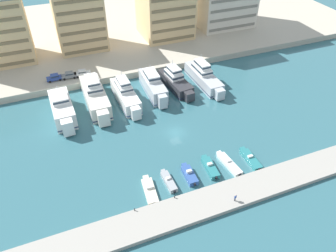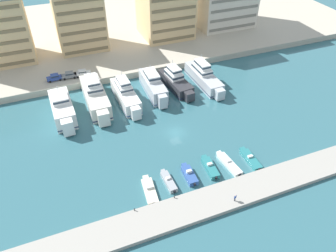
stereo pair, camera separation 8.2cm
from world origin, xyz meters
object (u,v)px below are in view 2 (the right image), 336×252
(yacht_silver_center_left, at_px, (153,85))
(motorboat_teal_center_right, at_px, (250,159))
(yacht_white_far_left, at_px, (63,109))
(motorboat_cream_far_left, at_px, (150,190))
(yacht_charcoal_center, at_px, (176,81))
(yacht_silver_center_right, at_px, (204,77))
(car_blue_far_left, at_px, (54,77))
(car_grey_left, at_px, (69,75))
(motorboat_grey_left, at_px, (168,181))
(motorboat_blue_mid_left, at_px, (189,175))
(car_white_mid_left, at_px, (82,73))
(motorboat_white_center, at_px, (229,164))
(pedestrian_near_edge, at_px, (235,197))
(motorboat_teal_center_left, at_px, (210,167))
(yacht_white_mid_left, at_px, (126,95))
(yacht_ivory_left, at_px, (95,96))

(yacht_silver_center_left, relative_size, motorboat_teal_center_right, 2.34)
(yacht_white_far_left, relative_size, motorboat_cream_far_left, 2.22)
(yacht_silver_center_left, distance_m, yacht_charcoal_center, 6.69)
(yacht_silver_center_right, relative_size, car_blue_far_left, 4.54)
(car_blue_far_left, distance_m, car_grey_left, 3.95)
(motorboat_grey_left, bearing_deg, motorboat_blue_mid_left, 0.09)
(motorboat_grey_left, bearing_deg, car_white_mid_left, 101.00)
(motorboat_cream_far_left, bearing_deg, motorboat_teal_center_right, 0.31)
(yacht_white_far_left, bearing_deg, motorboat_white_center, -45.01)
(car_white_mid_left, bearing_deg, pedestrian_near_edge, -71.38)
(yacht_white_far_left, relative_size, motorboat_teal_center_left, 2.43)
(motorboat_teal_center_left, bearing_deg, yacht_silver_center_right, 65.89)
(motorboat_cream_far_left, xyz_separation_m, motorboat_blue_mid_left, (8.59, 0.70, 0.19))
(yacht_white_far_left, height_order, motorboat_white_center, yacht_white_far_left)
(yacht_white_mid_left, relative_size, yacht_silver_center_left, 1.03)
(yacht_white_far_left, height_order, motorboat_teal_center_right, yacht_white_far_left)
(motorboat_cream_far_left, distance_m, motorboat_white_center, 17.58)
(yacht_charcoal_center, xyz_separation_m, car_white_mid_left, (-23.34, 12.55, 0.82))
(yacht_silver_center_right, bearing_deg, car_blue_far_left, 160.54)
(yacht_silver_center_left, height_order, motorboat_teal_center_right, yacht_silver_center_left)
(yacht_ivory_left, relative_size, car_white_mid_left, 4.81)
(yacht_ivory_left, distance_m, car_grey_left, 13.48)
(yacht_silver_center_right, height_order, car_grey_left, yacht_silver_center_right)
(motorboat_teal_center_left, bearing_deg, car_grey_left, 115.87)
(yacht_silver_center_left, bearing_deg, motorboat_teal_center_left, -87.84)
(yacht_silver_center_right, distance_m, motorboat_cream_far_left, 41.61)
(yacht_ivory_left, distance_m, pedestrian_near_edge, 44.29)
(yacht_charcoal_center, distance_m, car_blue_far_left, 33.45)
(car_blue_far_left, distance_m, car_white_mid_left, 7.52)
(car_blue_far_left, bearing_deg, yacht_charcoal_center, -22.71)
(car_white_mid_left, bearing_deg, motorboat_teal_center_right, -59.02)
(pedestrian_near_edge, bearing_deg, yacht_charcoal_center, 82.55)
(yacht_silver_center_left, bearing_deg, yacht_charcoal_center, 2.57)
(motorboat_teal_center_left, height_order, car_blue_far_left, car_blue_far_left)
(yacht_charcoal_center, bearing_deg, motorboat_teal_center_right, -83.65)
(yacht_ivory_left, height_order, yacht_charcoal_center, yacht_ivory_left)
(yacht_white_mid_left, distance_m, motorboat_teal_center_left, 31.03)
(yacht_silver_center_left, bearing_deg, motorboat_cream_far_left, -110.82)
(motorboat_white_center, xyz_separation_m, pedestrian_near_edge, (-4.03, -9.01, 1.39))
(yacht_ivory_left, height_order, yacht_silver_center_left, yacht_ivory_left)
(motorboat_teal_center_left, relative_size, motorboat_white_center, 0.87)
(yacht_ivory_left, height_order, car_grey_left, yacht_ivory_left)
(yacht_charcoal_center, height_order, motorboat_cream_far_left, yacht_charcoal_center)
(yacht_charcoal_center, distance_m, motorboat_teal_center_right, 32.55)
(yacht_white_mid_left, xyz_separation_m, motorboat_teal_center_left, (9.26, -29.56, -1.78))
(yacht_white_mid_left, distance_m, yacht_silver_center_left, 8.24)
(car_grey_left, xyz_separation_m, car_white_mid_left, (3.56, -0.18, 0.00))
(yacht_white_mid_left, xyz_separation_m, car_blue_far_left, (-16.08, 14.75, 0.57))
(motorboat_grey_left, bearing_deg, pedestrian_near_edge, -44.15)
(car_grey_left, relative_size, pedestrian_near_edge, 2.65)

